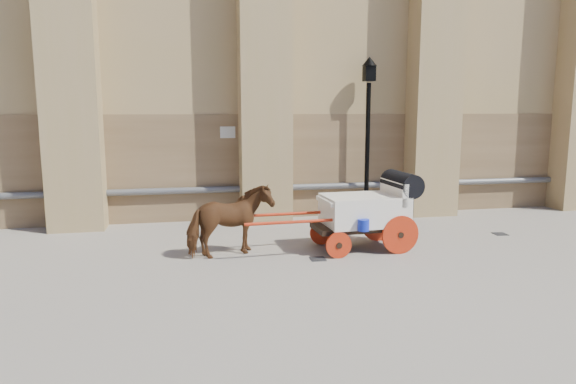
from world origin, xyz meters
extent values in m
plane|color=slate|center=(0.00, 0.00, 0.00)|extent=(90.00, 90.00, 0.00)
cube|color=olive|center=(2.00, 4.15, 1.50)|extent=(44.00, 0.35, 3.00)
cylinder|color=#59595B|center=(2.00, 3.88, 0.90)|extent=(42.00, 0.18, 0.18)
cube|color=beige|center=(-2.00, 3.97, 2.50)|extent=(0.42, 0.04, 0.32)
imported|color=brown|center=(-2.30, 0.25, 0.77)|extent=(1.99, 1.39, 1.53)
cube|color=black|center=(0.62, 0.25, 0.52)|extent=(2.12, 1.04, 0.11)
cube|color=white|center=(0.72, 0.25, 0.90)|extent=(1.85, 1.27, 0.66)
cube|color=white|center=(1.43, 0.28, 1.28)|extent=(0.20, 1.19, 0.52)
cube|color=white|center=(-0.09, 0.21, 1.14)|extent=(0.38, 1.06, 0.09)
cylinder|color=black|center=(1.61, 0.29, 1.47)|extent=(0.58, 1.21, 0.53)
cylinder|color=red|center=(1.36, -0.31, 0.43)|extent=(0.85, 0.10, 0.85)
cylinder|color=red|center=(1.30, 0.87, 0.43)|extent=(0.85, 0.10, 0.85)
cylinder|color=red|center=(-0.06, -0.37, 0.28)|extent=(0.57, 0.08, 0.57)
cylinder|color=red|center=(-0.11, 0.80, 0.28)|extent=(0.57, 0.08, 0.57)
cylinder|color=red|center=(-0.92, -0.25, 0.80)|extent=(2.27, 0.17, 0.07)
cylinder|color=red|center=(-0.96, 0.60, 0.80)|extent=(2.27, 0.17, 0.07)
cylinder|color=#1329C0|center=(0.46, -0.42, 0.71)|extent=(0.25, 0.25, 0.25)
cylinder|color=black|center=(1.98, 3.56, 1.94)|extent=(0.13, 0.13, 3.87)
cone|color=black|center=(1.98, 3.56, 0.19)|extent=(0.39, 0.39, 0.39)
cube|color=black|center=(1.98, 3.56, 4.14)|extent=(0.30, 0.30, 0.45)
cone|color=black|center=(1.98, 3.56, 4.47)|extent=(0.43, 0.43, 0.26)
cube|color=black|center=(-0.51, -0.36, 0.01)|extent=(0.34, 0.34, 0.01)
cube|color=black|center=(4.59, 0.86, 0.01)|extent=(0.34, 0.34, 0.01)
camera|label=1|loc=(-3.20, -10.50, 3.12)|focal=32.00mm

